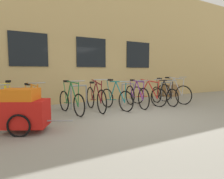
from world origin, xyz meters
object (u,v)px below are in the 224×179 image
(bike_trailer, at_px, (24,109))
(planter_box, at_px, (171,90))
(bicycle_green, at_px, (71,101))
(bicycle_orange, at_px, (32,104))
(bicycle_purple, at_px, (136,96))
(bicycle_teal, at_px, (116,98))
(bicycle_maroon, at_px, (96,98))
(bicycle_black, at_px, (164,95))
(bicycle_silver, at_px, (173,93))
(bicycle_red, at_px, (147,95))
(bicycle_yellow, at_px, (6,106))

(bike_trailer, distance_m, planter_box, 7.65)
(planter_box, bearing_deg, bike_trailer, -158.87)
(bicycle_green, distance_m, bicycle_orange, 1.11)
(bicycle_purple, relative_size, bicycle_orange, 1.10)
(bicycle_purple, bearing_deg, bicycle_teal, -178.58)
(bicycle_maroon, bearing_deg, bicycle_teal, -10.83)
(bicycle_maroon, bearing_deg, bicycle_black, -4.27)
(bicycle_silver, distance_m, bicycle_maroon, 3.43)
(bicycle_red, bearing_deg, bicycle_purple, -169.28)
(bicycle_purple, bearing_deg, bicycle_green, 178.43)
(bicycle_purple, relative_size, bicycle_maroon, 0.99)
(bicycle_yellow, height_order, bicycle_red, bicycle_yellow)
(bicycle_purple, distance_m, bicycle_maroon, 1.56)
(bicycle_green, xyz_separation_m, bicycle_teal, (1.53, -0.09, 0.00))
(bicycle_green, distance_m, bicycle_maroon, 0.84)
(bicycle_red, relative_size, bicycle_maroon, 0.93)
(bicycle_black, bearing_deg, bicycle_teal, 177.91)
(bicycle_yellow, height_order, bicycle_green, bicycle_yellow)
(bicycle_green, relative_size, planter_box, 2.38)
(bicycle_yellow, bearing_deg, bicycle_red, -0.06)
(bicycle_yellow, bearing_deg, bicycle_black, -2.31)
(bicycle_silver, bearing_deg, bicycle_yellow, 179.10)
(bicycle_orange, height_order, planter_box, bicycle_orange)
(bicycle_purple, xyz_separation_m, bicycle_green, (-2.39, 0.07, -0.02))
(bicycle_silver, height_order, bicycle_orange, bicycle_silver)
(bicycle_orange, xyz_separation_m, bicycle_maroon, (1.94, 0.07, 0.02))
(bicycle_silver, xyz_separation_m, bicycle_black, (-0.63, -0.12, -0.03))
(bicycle_purple, height_order, bicycle_black, bicycle_black)
(bicycle_green, height_order, bicycle_red, bicycle_green)
(bicycle_black, relative_size, bike_trailer, 1.16)
(bicycle_maroon, bearing_deg, bicycle_green, -176.92)
(bicycle_purple, distance_m, bicycle_teal, 0.87)
(bicycle_green, relative_size, bicycle_black, 1.00)
(bicycle_silver, relative_size, bicycle_teal, 1.04)
(planter_box, bearing_deg, bicycle_red, -152.48)
(bicycle_green, xyz_separation_m, bike_trailer, (-1.39, -1.27, 0.10))
(bike_trailer, bearing_deg, planter_box, 21.13)
(bicycle_green, relative_size, bike_trailer, 1.16)
(planter_box, bearing_deg, bicycle_silver, -134.10)
(bicycle_purple, distance_m, bicycle_red, 0.61)
(bicycle_green, bearing_deg, bicycle_purple, -1.57)
(bicycle_silver, xyz_separation_m, bicycle_orange, (-5.37, 0.02, -0.03))
(bicycle_purple, bearing_deg, bicycle_silver, 0.72)
(bicycle_green, distance_m, bicycle_black, 3.64)
(bicycle_maroon, distance_m, planter_box, 5.11)
(bicycle_silver, height_order, bicycle_maroon, bicycle_silver)
(bicycle_red, distance_m, bicycle_teal, 1.47)
(bicycle_red, bearing_deg, planter_box, 27.52)
(bicycle_silver, relative_size, bicycle_maroon, 0.95)
(bicycle_red, xyz_separation_m, bike_trailer, (-4.38, -1.32, 0.10))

